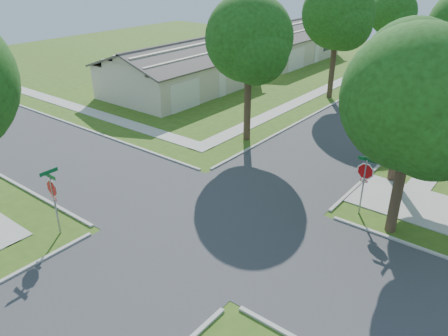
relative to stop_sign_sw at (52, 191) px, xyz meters
name	(u,v)px	position (x,y,z in m)	size (l,w,h in m)	color
ground	(215,223)	(4.70, 4.70, -2.03)	(100.00, 100.00, 0.00)	#355417
road_ns	(215,223)	(4.70, 4.70, -2.03)	(7.00, 100.00, 0.02)	#333335
sidewalk_nw	(339,83)	(-1.40, 30.70, -2.01)	(1.20, 40.00, 0.04)	#9E9B91
driveway	(447,214)	(12.60, 11.80, -2.01)	(8.80, 3.60, 0.05)	#9E9B91
stop_sign_sw	(52,191)	(0.00, 0.00, 0.00)	(1.05, 0.80, 2.98)	gray
stop_sign_ne	(365,174)	(9.40, 9.40, 0.00)	(1.05, 0.80, 2.98)	gray
tree_e_near	(412,74)	(9.45, 13.71, 3.61)	(4.97, 4.80, 8.28)	#38281C
tree_w_near	(250,43)	(0.06, 13.71, 4.08)	(5.38, 5.20, 8.97)	#38281C
tree_w_mid	(338,17)	(0.06, 25.71, 4.46)	(5.80, 5.60, 9.56)	#38281C
tree_w_far	(393,15)	(0.05, 38.71, 3.48)	(4.76, 4.60, 8.04)	#38281C
tree_ne_corner	(416,106)	(11.06, 8.91, 3.56)	(5.80, 5.60, 8.66)	#38281C
house_nw_near	(182,73)	(-11.29, 19.70, -0.51)	(8.42, 13.60, 4.23)	#B5A98F
house_nw_far	(283,46)	(-11.29, 36.70, -0.51)	(8.42, 13.60, 4.23)	#B5A98F
car_curb_east	(417,89)	(5.90, 29.72, -1.21)	(1.94, 4.82, 1.64)	black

